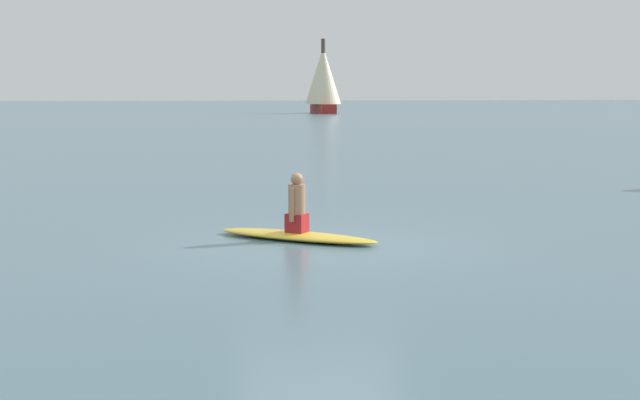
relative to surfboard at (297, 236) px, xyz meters
name	(u,v)px	position (x,y,z in m)	size (l,w,h in m)	color
ground_plane	(321,245)	(0.28, -0.58, -0.06)	(400.00, 400.00, 0.00)	slate
surfboard	(297,236)	(0.00, 0.00, 0.00)	(2.76, 0.65, 0.12)	gold
person_paddler	(297,205)	(0.00, 0.00, 0.48)	(0.39, 0.38, 0.92)	#A51E23
sailboat_far_left	(323,78)	(13.97, 80.05, 3.45)	(3.86, 5.28, 7.45)	maroon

